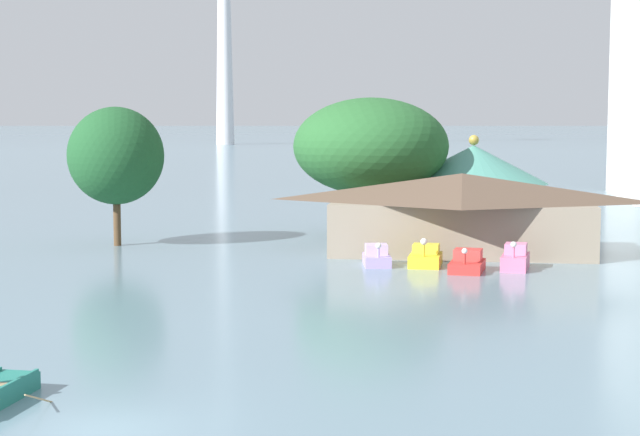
% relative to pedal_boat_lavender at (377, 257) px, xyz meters
% --- Properties ---
extents(ground_plane, '(2000.00, 2000.00, 0.00)m').
position_rel_pedal_boat_lavender_xyz_m(ground_plane, '(-4.35, -30.45, -0.45)').
color(ground_plane, slate).
extents(pedal_boat_lavender, '(1.82, 2.74, 1.38)m').
position_rel_pedal_boat_lavender_xyz_m(pedal_boat_lavender, '(0.00, 0.00, 0.00)').
color(pedal_boat_lavender, '#B299D8').
rests_on(pedal_boat_lavender, ground).
extents(pedal_boat_yellow, '(1.79, 2.80, 1.65)m').
position_rel_pedal_boat_lavender_xyz_m(pedal_boat_yellow, '(2.65, 0.17, 0.02)').
color(pedal_boat_yellow, yellow).
rests_on(pedal_boat_yellow, ground).
extents(pedal_boat_red, '(1.99, 3.06, 1.39)m').
position_rel_pedal_boat_lavender_xyz_m(pedal_boat_red, '(4.90, -1.51, -0.00)').
color(pedal_boat_red, red).
rests_on(pedal_boat_red, ground).
extents(pedal_boat_pink, '(1.69, 3.05, 1.63)m').
position_rel_pedal_boat_lavender_xyz_m(pedal_boat_pink, '(7.44, -0.33, 0.09)').
color(pedal_boat_pink, pink).
rests_on(pedal_boat_pink, ground).
extents(boathouse, '(16.38, 8.55, 4.76)m').
position_rel_pedal_boat_lavender_xyz_m(boathouse, '(4.55, 5.87, 2.04)').
color(boathouse, gray).
rests_on(boathouse, ground).
extents(green_roof_pavilion, '(10.08, 10.08, 6.87)m').
position_rel_pedal_boat_lavender_xyz_m(green_roof_pavilion, '(5.28, 15.12, 3.03)').
color(green_roof_pavilion, brown).
rests_on(green_roof_pavilion, ground).
extents(shoreline_tree_tall_left, '(6.01, 6.01, 8.73)m').
position_rel_pedal_boat_lavender_xyz_m(shoreline_tree_tall_left, '(-16.95, 6.30, 5.21)').
color(shoreline_tree_tall_left, brown).
rests_on(shoreline_tree_tall_left, ground).
extents(shoreline_tree_mid, '(10.40, 10.40, 9.38)m').
position_rel_pedal_boat_lavender_xyz_m(shoreline_tree_mid, '(-1.55, 12.97, 5.67)').
color(shoreline_tree_mid, brown).
rests_on(shoreline_tree_mid, ground).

